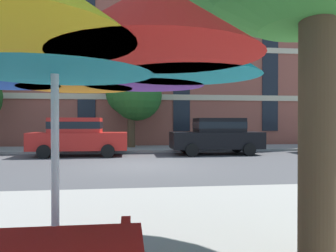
% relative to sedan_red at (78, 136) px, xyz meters
% --- Properties ---
extents(ground_plane, '(120.00, 120.00, 0.00)m').
position_rel_sedan_red_xyz_m(ground_plane, '(2.73, -3.70, -0.95)').
color(ground_plane, '#424244').
extents(sidewalk_far, '(56.00, 3.60, 0.12)m').
position_rel_sedan_red_xyz_m(sidewalk_far, '(2.73, 3.10, -0.89)').
color(sidewalk_far, gray).
rests_on(sidewalk_far, ground).
extents(apartment_building, '(36.21, 12.08, 16.00)m').
position_rel_sedan_red_xyz_m(apartment_building, '(2.73, 11.29, 7.05)').
color(apartment_building, '#934C3D').
rests_on(apartment_building, ground).
extents(sedan_red, '(4.40, 1.98, 1.78)m').
position_rel_sedan_red_xyz_m(sedan_red, '(0.00, 0.00, 0.00)').
color(sedan_red, '#B21E19').
rests_on(sedan_red, ground).
extents(sedan_black, '(4.40, 1.98, 1.78)m').
position_rel_sedan_red_xyz_m(sedan_black, '(6.63, 0.00, 0.00)').
color(sedan_black, black).
rests_on(sedan_black, ground).
extents(street_tree_middle, '(3.31, 3.09, 5.03)m').
position_rel_sedan_red_xyz_m(street_tree_middle, '(2.66, 3.71, 2.35)').
color(street_tree_middle, '#4C3823').
rests_on(street_tree_middle, ground).
extents(patio_umbrella, '(3.23, 3.23, 2.44)m').
position_rel_sedan_red_xyz_m(patio_umbrella, '(1.78, -12.70, 1.20)').
color(patio_umbrella, silver).
rests_on(patio_umbrella, ground).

